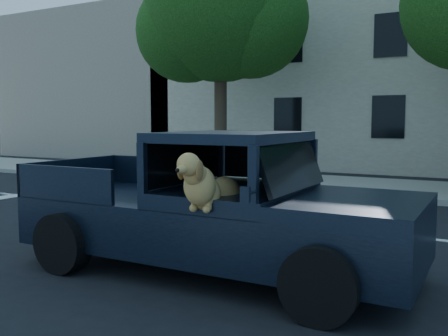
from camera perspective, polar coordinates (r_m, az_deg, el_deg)
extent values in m
plane|color=black|center=(7.74, -9.27, -10.21)|extent=(120.00, 120.00, 0.00)
cube|color=gray|center=(15.87, 11.61, -1.88)|extent=(60.00, 4.00, 0.15)
cylinder|color=#332619|center=(17.69, -0.40, 5.89)|extent=(0.44, 0.44, 4.40)
sphere|color=black|center=(18.12, -0.40, 17.99)|extent=(5.20, 5.20, 5.20)
sphere|color=black|center=(18.32, -4.28, 15.29)|extent=(3.60, 3.60, 3.60)
sphere|color=black|center=(17.83, 3.02, 16.55)|extent=(4.00, 4.00, 4.00)
cube|color=tan|center=(29.80, -12.67, 9.07)|extent=(12.00, 6.00, 8.00)
cube|color=black|center=(6.87, -0.96, -6.54)|extent=(5.40, 2.08, 0.68)
cube|color=black|center=(6.09, 14.96, -4.22)|extent=(1.56, 2.08, 0.17)
cube|color=black|center=(6.60, 0.98, 3.59)|extent=(1.61, 1.99, 0.12)
cube|color=black|center=(6.28, 7.78, 0.12)|extent=(0.27, 1.78, 0.59)
cube|color=black|center=(6.21, 0.66, -5.98)|extent=(0.57, 0.57, 0.39)
cube|color=black|center=(5.12, 2.45, -3.04)|extent=(0.10, 0.05, 0.17)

